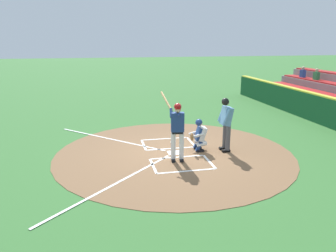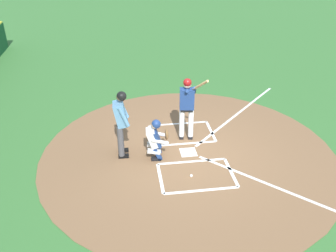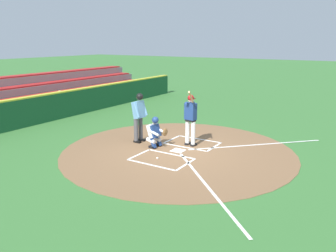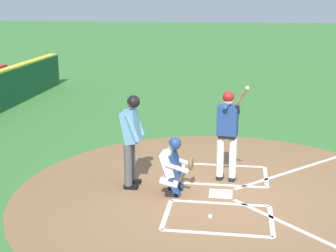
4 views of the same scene
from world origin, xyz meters
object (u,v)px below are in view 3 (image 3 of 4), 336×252
catcher (155,131)px  batter (191,116)px  plate_umpire (139,114)px  baseball (157,158)px

catcher → batter: bearing=129.7°
batter → plate_umpire: 1.94m
catcher → baseball: (1.01, 0.76, -0.55)m
baseball → catcher: bearing=-142.9°
batter → catcher: batter is taller
catcher → plate_umpire: size_ratio=0.61×
plate_umpire → batter: bearing=107.8°
batter → baseball: bearing=-6.7°
baseball → plate_umpire: bearing=-127.0°
batter → catcher: size_ratio=1.88×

